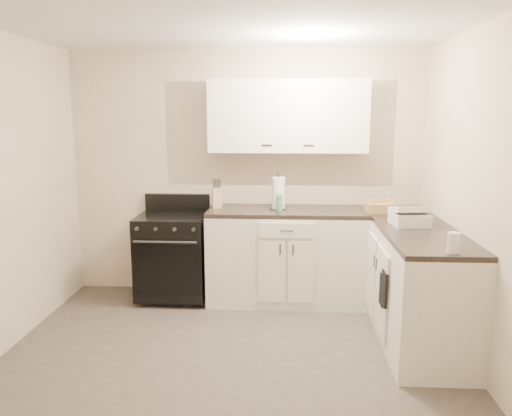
# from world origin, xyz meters

# --- Properties ---
(floor) EXTENTS (3.60, 3.60, 0.00)m
(floor) POSITION_xyz_m (0.00, 0.00, 0.00)
(floor) COLOR #473F38
(floor) RESTS_ON ground
(ceiling) EXTENTS (3.60, 3.60, 0.00)m
(ceiling) POSITION_xyz_m (0.00, 0.00, 2.50)
(ceiling) COLOR white
(ceiling) RESTS_ON wall_back
(wall_back) EXTENTS (3.60, 0.00, 3.60)m
(wall_back) POSITION_xyz_m (0.00, 1.80, 1.25)
(wall_back) COLOR beige
(wall_back) RESTS_ON ground
(wall_right) EXTENTS (0.00, 3.60, 3.60)m
(wall_right) POSITION_xyz_m (1.80, 0.00, 1.25)
(wall_right) COLOR beige
(wall_right) RESTS_ON ground
(wall_front) EXTENTS (3.60, 0.00, 3.60)m
(wall_front) POSITION_xyz_m (0.00, -1.80, 1.25)
(wall_front) COLOR beige
(wall_front) RESTS_ON ground
(base_cabinets_back) EXTENTS (1.55, 0.60, 0.90)m
(base_cabinets_back) POSITION_xyz_m (0.43, 1.50, 0.45)
(base_cabinets_back) COLOR silver
(base_cabinets_back) RESTS_ON floor
(base_cabinets_right) EXTENTS (0.60, 1.90, 0.90)m
(base_cabinets_right) POSITION_xyz_m (1.50, 0.85, 0.45)
(base_cabinets_right) COLOR silver
(base_cabinets_right) RESTS_ON floor
(countertop_back) EXTENTS (1.55, 0.60, 0.04)m
(countertop_back) POSITION_xyz_m (0.43, 1.50, 0.92)
(countertop_back) COLOR black
(countertop_back) RESTS_ON base_cabinets_back
(countertop_right) EXTENTS (0.60, 1.90, 0.04)m
(countertop_right) POSITION_xyz_m (1.50, 0.85, 0.92)
(countertop_right) COLOR black
(countertop_right) RESTS_ON base_cabinets_right
(upper_cabinets) EXTENTS (1.55, 0.30, 0.70)m
(upper_cabinets) POSITION_xyz_m (0.43, 1.65, 1.84)
(upper_cabinets) COLOR white
(upper_cabinets) RESTS_ON wall_back
(stove) EXTENTS (0.68, 0.58, 0.82)m
(stove) POSITION_xyz_m (-0.72, 1.48, 0.46)
(stove) COLOR black
(stove) RESTS_ON floor
(knife_block) EXTENTS (0.11, 0.10, 0.20)m
(knife_block) POSITION_xyz_m (-0.27, 1.54, 1.04)
(knife_block) COLOR #D4BB82
(knife_block) RESTS_ON countertop_back
(paper_towel) EXTENTS (0.16, 0.16, 0.32)m
(paper_towel) POSITION_xyz_m (0.34, 1.51, 1.10)
(paper_towel) COLOR white
(paper_towel) RESTS_ON countertop_back
(soap_bottle) EXTENTS (0.07, 0.07, 0.16)m
(soap_bottle) POSITION_xyz_m (0.35, 1.42, 1.02)
(soap_bottle) COLOR #46B765
(soap_bottle) RESTS_ON countertop_back
(wicker_basket) EXTENTS (0.29, 0.21, 0.09)m
(wicker_basket) POSITION_xyz_m (1.32, 1.40, 0.98)
(wicker_basket) COLOR #A7894F
(wicker_basket) RESTS_ON countertop_right
(countertop_grill) EXTENTS (0.32, 0.30, 0.11)m
(countertop_grill) POSITION_xyz_m (1.45, 0.85, 0.99)
(countertop_grill) COLOR white
(countertop_grill) RESTS_ON countertop_right
(glass_jar) EXTENTS (0.09, 0.09, 0.14)m
(glass_jar) POSITION_xyz_m (1.54, 0.00, 1.01)
(glass_jar) COLOR silver
(glass_jar) RESTS_ON countertop_right
(oven_mitt_near) EXTENTS (0.02, 0.16, 0.27)m
(oven_mitt_near) POSITION_xyz_m (1.18, 0.39, 0.54)
(oven_mitt_near) COLOR black
(oven_mitt_near) RESTS_ON base_cabinets_right
(oven_mitt_far) EXTENTS (0.02, 0.14, 0.25)m
(oven_mitt_far) POSITION_xyz_m (1.18, 0.48, 0.49)
(oven_mitt_far) COLOR black
(oven_mitt_far) RESTS_ON base_cabinets_right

